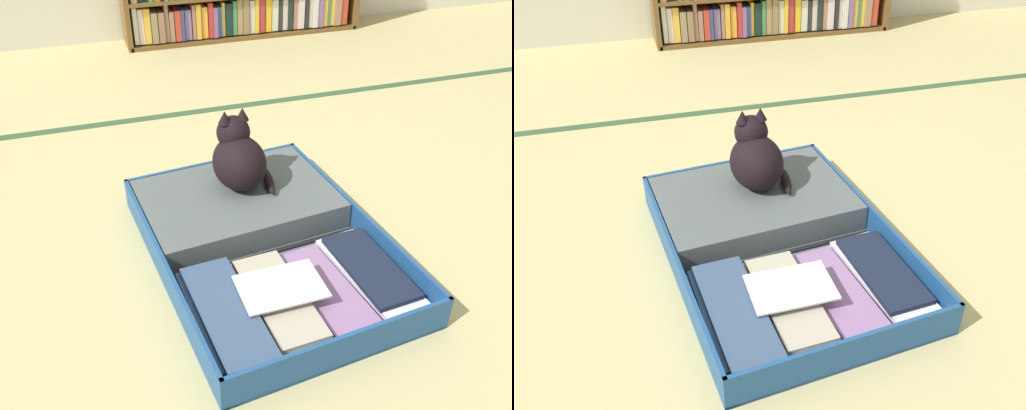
{
  "view_description": "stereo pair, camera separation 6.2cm",
  "coord_description": "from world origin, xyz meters",
  "views": [
    {
      "loc": [
        -0.61,
        -1.26,
        1.19
      ],
      "look_at": [
        -0.18,
        0.11,
        0.21
      ],
      "focal_mm": 40.21,
      "sensor_mm": 36.0,
      "label": 1
    },
    {
      "loc": [
        -0.55,
        -1.27,
        1.19
      ],
      "look_at": [
        -0.18,
        0.11,
        0.21
      ],
      "focal_mm": 40.21,
      "sensor_mm": 36.0,
      "label": 2
    }
  ],
  "objects": [
    {
      "name": "ground_plane",
      "position": [
        0.0,
        0.0,
        0.0
      ],
      "size": [
        10.0,
        10.0,
        0.0
      ],
      "primitive_type": "plane",
      "color": "tan"
    },
    {
      "name": "tatami_border",
      "position": [
        0.0,
        1.23,
        0.0
      ],
      "size": [
        4.8,
        0.05,
        0.0
      ],
      "color": "#335335",
      "rests_on": "ground_plane"
    },
    {
      "name": "open_suitcase",
      "position": [
        -0.16,
        0.16,
        0.05
      ],
      "size": [
        0.77,
        1.02,
        0.11
      ],
      "color": "navy",
      "rests_on": "ground_plane"
    },
    {
      "name": "black_cat",
      "position": [
        -0.15,
        0.38,
        0.22
      ],
      "size": [
        0.23,
        0.23,
        0.27
      ],
      "color": "black",
      "rests_on": "open_suitcase"
    }
  ]
}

